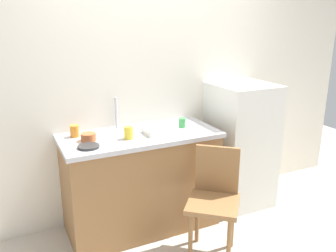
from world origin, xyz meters
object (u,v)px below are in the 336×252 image
hotplate (89,146)px  chair (214,197)px  cup_yellow (129,133)px  terracotta_bowl (88,137)px  refrigerator (240,145)px  cup_green (182,123)px  dish_tray (161,130)px  cup_orange (75,131)px

hotplate → chair: bearing=-26.8°
cup_yellow → chair: bearing=-44.1°
terracotta_bowl → hotplate: bearing=-103.2°
chair → cup_yellow: (-0.53, 0.52, 0.47)m
refrigerator → cup_green: (-0.68, -0.00, 0.33)m
dish_tray → chair: bearing=-67.4°
cup_orange → terracotta_bowl: bearing=-62.6°
refrigerator → chair: refrigerator is taller
terracotta_bowl → hotplate: (-0.04, -0.16, -0.02)m
hotplate → cup_green: (0.91, 0.16, 0.03)m
cup_green → refrigerator: bearing=0.3°
dish_tray → cup_orange: 0.74m
terracotta_bowl → cup_yellow: cup_yellow is taller
hotplate → cup_yellow: (0.35, 0.07, 0.04)m
refrigerator → hotplate: refrigerator is taller
refrigerator → cup_orange: bearing=174.8°
cup_yellow → cup_orange: size_ratio=1.06×
chair → hotplate: bearing=-166.8°
refrigerator → hotplate: 1.63m
hotplate → cup_yellow: size_ratio=1.58×
chair → hotplate: size_ratio=5.24×
chair → cup_yellow: bearing=176.0°
cup_yellow → cup_orange: 0.47m
hotplate → cup_orange: cup_orange is taller
terracotta_bowl → cup_yellow: bearing=-16.7°
terracotta_bowl → cup_yellow: (0.32, -0.09, 0.02)m
cup_orange → cup_yellow: bearing=-32.2°
cup_orange → hotplate: bearing=-82.5°
chair → terracotta_bowl: bearing=-175.7°
dish_tray → terracotta_bowl: bearing=173.9°
chair → cup_green: 0.77m
cup_orange → cup_green: bearing=-9.1°
refrigerator → hotplate: bearing=-174.0°
refrigerator → terracotta_bowl: 1.59m
hotplate → refrigerator: bearing=6.0°
refrigerator → cup_orange: (-1.64, 0.15, 0.33)m
cup_yellow → cup_green: size_ratio=1.22×
dish_tray → cup_green: size_ratio=3.17×
dish_tray → cup_green: (0.25, 0.07, 0.02)m
cup_orange → cup_green: (0.95, -0.15, -0.01)m
chair → hotplate: 1.08m
hotplate → cup_orange: bearing=97.5°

